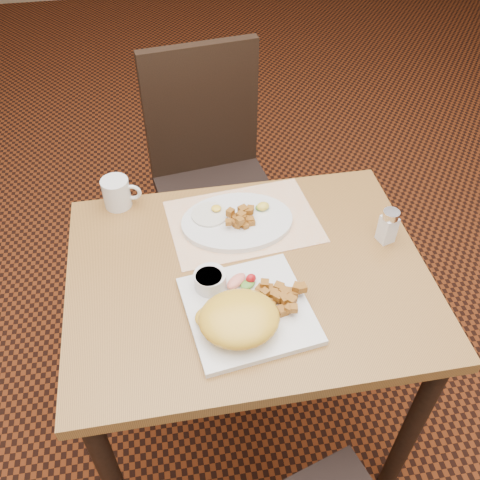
% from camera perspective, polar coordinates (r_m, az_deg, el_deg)
% --- Properties ---
extents(ground, '(8.00, 8.00, 0.00)m').
position_cam_1_polar(ground, '(1.97, 0.63, -18.16)').
color(ground, black).
rests_on(ground, ground).
extents(table, '(0.90, 0.70, 0.75)m').
position_cam_1_polar(table, '(1.43, 0.83, -6.35)').
color(table, olive).
rests_on(table, ground).
extents(chair_far, '(0.48, 0.48, 0.97)m').
position_cam_1_polar(chair_far, '(2.01, -3.03, 7.64)').
color(chair_far, black).
rests_on(chair_far, ground).
extents(placemat, '(0.43, 0.32, 0.00)m').
position_cam_1_polar(placemat, '(1.47, 0.35, 2.00)').
color(placemat, white).
rests_on(placemat, table).
extents(plate_square, '(0.32, 0.32, 0.02)m').
position_cam_1_polar(plate_square, '(1.26, 0.88, -7.51)').
color(plate_square, silver).
rests_on(plate_square, table).
extents(plate_oval, '(0.31, 0.23, 0.02)m').
position_cam_1_polar(plate_oval, '(1.46, -0.31, 1.98)').
color(plate_oval, silver).
rests_on(plate_oval, placemat).
extents(hollandaise_mound, '(0.19, 0.16, 0.07)m').
position_cam_1_polar(hollandaise_mound, '(1.19, -0.18, -8.41)').
color(hollandaise_mound, yellow).
rests_on(hollandaise_mound, plate_square).
extents(ramekin, '(0.08, 0.08, 0.04)m').
position_cam_1_polar(ramekin, '(1.28, -3.21, -4.26)').
color(ramekin, silver).
rests_on(ramekin, plate_square).
extents(garnish_sq, '(0.08, 0.06, 0.03)m').
position_cam_1_polar(garnish_sq, '(1.29, 0.23, -4.41)').
color(garnish_sq, '#387223').
rests_on(garnish_sq, plate_square).
extents(fried_egg, '(0.10, 0.10, 0.02)m').
position_cam_1_polar(fried_egg, '(1.47, -3.17, 2.83)').
color(fried_egg, white).
rests_on(fried_egg, plate_oval).
extents(garnish_ov, '(0.04, 0.04, 0.02)m').
position_cam_1_polar(garnish_ov, '(1.48, 2.43, 3.59)').
color(garnish_ov, '#387223').
rests_on(garnish_ov, plate_oval).
extents(salt_shaker, '(0.05, 0.05, 0.10)m').
position_cam_1_polar(salt_shaker, '(1.44, 15.53, 1.50)').
color(salt_shaker, white).
rests_on(salt_shaker, table).
extents(coffee_mug, '(0.11, 0.08, 0.09)m').
position_cam_1_polar(coffee_mug, '(1.54, -12.96, 4.92)').
color(coffee_mug, silver).
rests_on(coffee_mug, table).
extents(home_fries_sq, '(0.12, 0.10, 0.04)m').
position_cam_1_polar(home_fries_sq, '(1.26, 4.27, -5.87)').
color(home_fries_sq, '#A7641B').
rests_on(home_fries_sq, plate_square).
extents(home_fries_ov, '(0.09, 0.08, 0.04)m').
position_cam_1_polar(home_fries_ov, '(1.43, 0.19, 2.43)').
color(home_fries_ov, '#A7641B').
rests_on(home_fries_ov, plate_oval).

